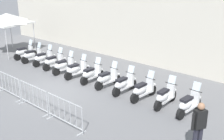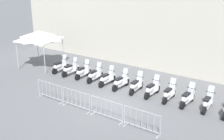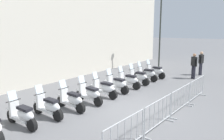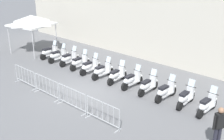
# 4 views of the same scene
# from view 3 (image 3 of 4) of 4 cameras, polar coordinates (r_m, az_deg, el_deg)

# --- Properties ---
(ground_plane) EXTENTS (120.00, 120.00, 0.00)m
(ground_plane) POSITION_cam_3_polar(r_m,az_deg,el_deg) (9.94, 5.22, -9.88)
(ground_plane) COLOR slate
(motorcycle_2) EXTENTS (0.66, 1.72, 1.24)m
(motorcycle_2) POSITION_cam_3_polar(r_m,az_deg,el_deg) (8.74, -21.61, -10.46)
(motorcycle_2) COLOR black
(motorcycle_2) RESTS_ON ground
(motorcycle_3) EXTENTS (0.67, 1.72, 1.24)m
(motorcycle_3) POSITION_cam_3_polar(r_m,az_deg,el_deg) (9.28, -15.63, -8.84)
(motorcycle_3) COLOR black
(motorcycle_3) RESTS_ON ground
(motorcycle_4) EXTENTS (0.72, 1.70, 1.24)m
(motorcycle_4) POSITION_cam_3_polar(r_m,az_deg,el_deg) (9.84, -10.10, -7.42)
(motorcycle_4) COLOR black
(motorcycle_4) RESTS_ON ground
(motorcycle_5) EXTENTS (0.75, 1.70, 1.24)m
(motorcycle_5) POSITION_cam_3_polar(r_m,az_deg,el_deg) (10.56, -5.60, -6.02)
(motorcycle_5) COLOR black
(motorcycle_5) RESTS_ON ground
(motorcycle_6) EXTENTS (0.62, 1.72, 1.24)m
(motorcycle_6) POSITION_cam_3_polar(r_m,az_deg,el_deg) (11.39, -2.01, -4.69)
(motorcycle_6) COLOR black
(motorcycle_6) RESTS_ON ground
(motorcycle_7) EXTENTS (0.73, 1.70, 1.24)m
(motorcycle_7) POSITION_cam_3_polar(r_m,az_deg,el_deg) (12.23, 1.21, -3.58)
(motorcycle_7) COLOR black
(motorcycle_7) RESTS_ON ground
(motorcycle_8) EXTENTS (0.67, 1.72, 1.24)m
(motorcycle_8) POSITION_cam_3_polar(r_m,az_deg,el_deg) (13.10, 4.16, -2.62)
(motorcycle_8) COLOR black
(motorcycle_8) RESTS_ON ground
(motorcycle_9) EXTENTS (0.75, 1.70, 1.24)m
(motorcycle_9) POSITION_cam_3_polar(r_m,az_deg,el_deg) (14.00, 6.63, -1.77)
(motorcycle_9) COLOR black
(motorcycle_9) RESTS_ON ground
(motorcycle_10) EXTENTS (0.65, 1.72, 1.24)m
(motorcycle_10) POSITION_cam_3_polar(r_m,az_deg,el_deg) (14.96, 8.67, -0.99)
(motorcycle_10) COLOR black
(motorcycle_10) RESTS_ON ground
(motorcycle_11) EXTENTS (0.74, 1.70, 1.24)m
(motorcycle_11) POSITION_cam_3_polar(r_m,az_deg,el_deg) (15.89, 10.72, -0.35)
(motorcycle_11) COLOR black
(motorcycle_11) RESTS_ON ground
(barrier_segment_0) EXTENTS (1.91, 0.79, 1.07)m
(barrier_segment_0) POSITION_cam_3_polar(r_m,az_deg,el_deg) (6.55, 3.25, -16.47)
(barrier_segment_0) COLOR #B2B5B7
(barrier_segment_0) RESTS_ON ground
(barrier_segment_1) EXTENTS (1.91, 0.79, 1.07)m
(barrier_segment_1) POSITION_cam_3_polar(r_m,az_deg,el_deg) (8.15, 11.58, -10.96)
(barrier_segment_1) COLOR #B2B5B7
(barrier_segment_1) RESTS_ON ground
(barrier_segment_2) EXTENTS (1.91, 0.79, 1.07)m
(barrier_segment_2) POSITION_cam_3_polar(r_m,az_deg,el_deg) (9.91, 16.90, -7.21)
(barrier_segment_2) COLOR #B2B5B7
(barrier_segment_2) RESTS_ON ground
(barrier_segment_3) EXTENTS (1.91, 0.79, 1.07)m
(barrier_segment_3) POSITION_cam_3_polar(r_m,az_deg,el_deg) (11.75, 20.53, -4.57)
(barrier_segment_3) COLOR #B2B5B7
(barrier_segment_3) RESTS_ON ground
(street_lamp) EXTENTS (0.36, 0.36, 5.95)m
(street_lamp) POSITION_cam_3_polar(r_m,az_deg,el_deg) (18.75, 12.05, 10.92)
(street_lamp) COLOR #2D332D
(street_lamp) RESTS_ON ground
(officer_near_row_end) EXTENTS (0.40, 0.44, 1.73)m
(officer_near_row_end) POSITION_cam_3_polar(r_m,az_deg,el_deg) (16.23, 19.88, 1.31)
(officer_near_row_end) COLOR #23232D
(officer_near_row_end) RESTS_ON ground
(officer_mid_plaza) EXTENTS (0.51, 0.35, 1.73)m
(officer_mid_plaza) POSITION_cam_3_polar(r_m,az_deg,el_deg) (17.61, 21.45, 1.92)
(officer_mid_plaza) COLOR #23232D
(officer_mid_plaza) RESTS_ON ground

